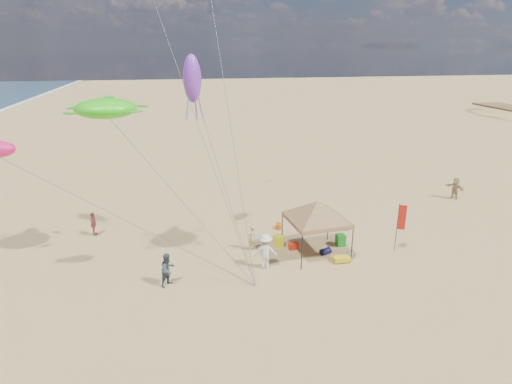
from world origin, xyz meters
TOP-DOWN VIEW (x-y plane):
  - ground at (0.00, 0.00)m, footprint 280.00×280.00m
  - canopy_tent at (3.45, 3.29)m, footprint 5.86×5.86m
  - feather_flag at (8.14, 2.66)m, footprint 0.41×0.20m
  - cooler_red at (2.39, 4.07)m, footprint 0.54×0.38m
  - cooler_blue at (6.34, 6.13)m, footprint 0.54×0.38m
  - bag_navy at (4.01, 3.12)m, footprint 0.69×0.54m
  - bag_orange at (2.23, 7.08)m, footprint 0.54×0.69m
  - chair_green at (5.24, 4.01)m, footprint 0.50×0.50m
  - chair_yellow at (1.65, 4.57)m, footprint 0.50×0.50m
  - crate_grey at (5.21, 2.44)m, footprint 0.34×0.30m
  - beach_cart at (4.55, 2.06)m, footprint 0.90×0.50m
  - person_near_a at (0.03, 4.43)m, footprint 0.66×0.60m
  - person_near_b at (-4.64, 1.40)m, footprint 1.04×1.04m
  - person_near_c at (0.35, 2.21)m, footprint 1.35×0.93m
  - person_far_a at (-9.20, 8.17)m, footprint 0.39×0.90m
  - person_far_c at (16.80, 10.10)m, footprint 1.02×1.67m
  - turtle_kite at (-7.07, 3.94)m, footprint 3.14×2.64m
  - squid_kite at (-2.84, 6.46)m, footprint 0.98×0.98m

SIDE VIEW (x-z plane):
  - ground at x=0.00m, z-range 0.00..0.00m
  - crate_grey at x=5.21m, z-range 0.00..0.28m
  - bag_navy at x=4.01m, z-range 0.00..0.36m
  - bag_orange at x=2.23m, z-range 0.00..0.36m
  - cooler_red at x=2.39m, z-range 0.00..0.38m
  - cooler_blue at x=6.34m, z-range 0.00..0.38m
  - beach_cart at x=4.55m, z-range 0.08..0.32m
  - chair_green at x=5.24m, z-range 0.00..0.70m
  - chair_yellow at x=1.65m, z-range 0.00..0.70m
  - person_far_a at x=-9.20m, z-range 0.00..1.52m
  - person_near_a at x=0.03m, z-range 0.00..1.52m
  - person_near_b at x=-4.64m, z-range 0.00..1.71m
  - person_far_c at x=16.80m, z-range 0.00..1.72m
  - person_near_c at x=0.35m, z-range 0.00..1.91m
  - feather_flag at x=8.14m, z-range 0.49..3.38m
  - canopy_tent at x=3.45m, z-range 1.21..4.84m
  - turtle_kite at x=-7.07m, z-range 7.83..8.80m
  - squid_kite at x=-2.84m, z-range 8.19..10.74m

